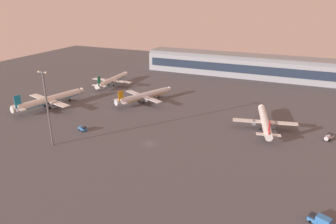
# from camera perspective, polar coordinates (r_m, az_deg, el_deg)

# --- Properties ---
(ground_plane) EXTENTS (416.00, 416.00, 0.00)m
(ground_plane) POSITION_cam_1_polar(r_m,az_deg,el_deg) (131.30, -3.46, -5.86)
(ground_plane) COLOR #4C4C51
(terminal_building) EXTENTS (150.04, 22.40, 16.40)m
(terminal_building) POSITION_cam_1_polar(r_m,az_deg,el_deg) (248.14, 13.54, 8.39)
(terminal_building) COLOR #9EA3AD
(terminal_building) RESTS_ON ground
(airplane_far_stand) EXTENTS (33.68, 42.93, 11.17)m
(airplane_far_stand) POSITION_cam_1_polar(r_m,az_deg,el_deg) (184.22, -21.03, 2.12)
(airplane_far_stand) COLOR silver
(airplane_far_stand) RESTS_ON ground
(airplane_mid_apron) EXTENTS (29.46, 37.61, 9.72)m
(airplane_mid_apron) POSITION_cam_1_polar(r_m,az_deg,el_deg) (150.90, 17.46, -1.65)
(airplane_mid_apron) COLOR silver
(airplane_mid_apron) RESTS_ON ground
(airplane_near_gate) EXTENTS (29.12, 36.84, 10.04)m
(airplane_near_gate) POSITION_cam_1_polar(r_m,az_deg,el_deg) (180.70, -4.50, 2.98)
(airplane_near_gate) COLOR silver
(airplane_near_gate) RESTS_ON ground
(airplane_terminal_side) EXTENTS (29.99, 38.56, 9.90)m
(airplane_terminal_side) POSITION_cam_1_polar(r_m,az_deg,el_deg) (218.30, -10.29, 5.81)
(airplane_terminal_side) COLOR silver
(airplane_terminal_side) RESTS_ON ground
(catering_truck) EXTENTS (6.12, 4.51, 3.05)m
(catering_truck) POSITION_cam_1_polar(r_m,az_deg,el_deg) (97.74, 26.26, -17.51)
(catering_truck) COLOR #3372BF
(catering_truck) RESTS_ON ground
(fuel_truck) EXTENTS (4.23, 6.63, 2.35)m
(fuel_truck) POSITION_cam_1_polar(r_m,az_deg,el_deg) (151.19, 27.58, -4.05)
(fuel_truck) COLOR white
(fuel_truck) RESTS_ON ground
(baggage_tractor) EXTENTS (4.52, 3.05, 2.25)m
(baggage_tractor) POSITION_cam_1_polar(r_m,az_deg,el_deg) (147.96, -15.50, -2.94)
(baggage_tractor) COLOR #3372BF
(baggage_tractor) RESTS_ON ground
(apron_light_west) EXTENTS (4.80, 0.90, 31.69)m
(apron_light_west) POSITION_cam_1_polar(r_m,az_deg,el_deg) (132.18, -21.43, 1.22)
(apron_light_west) COLOR slate
(apron_light_west) RESTS_ON ground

